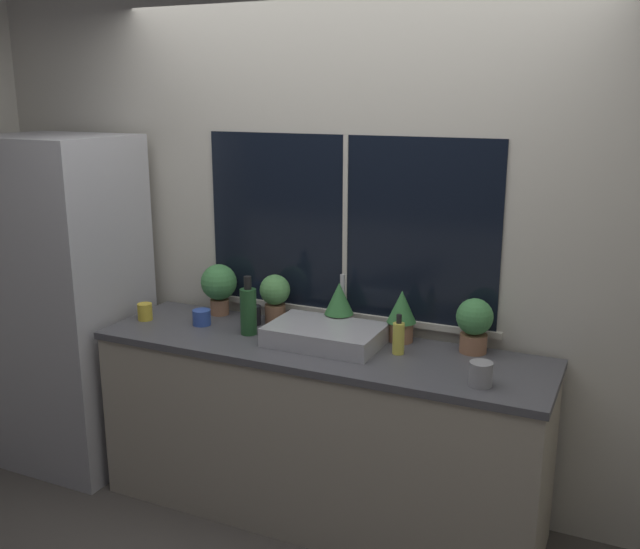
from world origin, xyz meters
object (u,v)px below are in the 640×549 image
at_px(sink, 325,334).
at_px(potted_plant_center, 339,305).
at_px(mug_yellow, 145,312).
at_px(refrigerator, 66,304).
at_px(mug_black, 254,315).
at_px(potted_plant_far_right, 474,323).
at_px(potted_plant_left, 275,295).
at_px(potted_plant_right, 402,314).
at_px(mug_grey, 481,374).
at_px(soap_bottle, 399,337).
at_px(mug_blue, 202,317).
at_px(potted_plant_far_left, 219,285).
at_px(bottle_tall, 248,310).

bearing_deg(sink, potted_plant_center, 92.64).
bearing_deg(mug_yellow, refrigerator, -177.74).
bearing_deg(mug_black, potted_plant_far_right, 3.97).
distance_m(potted_plant_left, potted_plant_far_right, 1.04).
distance_m(potted_plant_left, potted_plant_right, 0.69).
bearing_deg(sink, mug_grey, -13.73).
xyz_separation_m(soap_bottle, mug_blue, (-1.06, -0.03, -0.04)).
xyz_separation_m(potted_plant_left, mug_yellow, (-0.65, -0.25, -0.10)).
bearing_deg(potted_plant_far_left, mug_black, -16.88).
height_order(refrigerator, bottle_tall, refrigerator).
height_order(potted_plant_far_left, potted_plant_center, potted_plant_far_left).
xyz_separation_m(sink, mug_yellow, (-1.02, -0.07, -0.00)).
distance_m(sink, mug_blue, 0.70).
bearing_deg(potted_plant_right, mug_black, -174.24).
distance_m(potted_plant_right, mug_blue, 1.04).
xyz_separation_m(sink, potted_plant_center, (-0.01, 0.18, 0.10)).
relative_size(sink, potted_plant_left, 2.09).
bearing_deg(potted_plant_right, sink, -150.18).
distance_m(mug_yellow, mug_black, 0.59).
distance_m(potted_plant_left, mug_yellow, 0.70).
distance_m(potted_plant_far_left, mug_grey, 1.55).
relative_size(sink, bottle_tall, 1.81).
bearing_deg(potted_plant_far_right, bottle_tall, -168.64).
xyz_separation_m(potted_plant_far_right, mug_yellow, (-1.69, -0.25, -0.10)).
distance_m(potted_plant_right, mug_grey, 0.61).
height_order(refrigerator, mug_black, refrigerator).
bearing_deg(mug_black, bottle_tall, -69.66).
bearing_deg(potted_plant_left, potted_plant_far_right, 0.00).
distance_m(soap_bottle, mug_yellow, 1.38).
distance_m(refrigerator, soap_bottle, 1.92).
relative_size(sink, potted_plant_far_right, 2.09).
relative_size(sink, potted_plant_center, 2.10).
height_order(sink, soap_bottle, sink).
bearing_deg(bottle_tall, potted_plant_far_left, 145.03).
distance_m(bottle_tall, mug_blue, 0.31).
relative_size(potted_plant_far_right, mug_blue, 2.75).
relative_size(sink, mug_grey, 5.28).
bearing_deg(potted_plant_right, potted_plant_far_left, -180.00).
relative_size(potted_plant_center, bottle_tall, 0.86).
relative_size(potted_plant_far_left, bottle_tall, 0.93).
height_order(sink, mug_blue, sink).
relative_size(bottle_tall, mug_grey, 2.92).
bearing_deg(mug_blue, mug_grey, -6.94).
height_order(refrigerator, potted_plant_far_left, refrigerator).
distance_m(sink, potted_plant_right, 0.38).
relative_size(potted_plant_far_right, mug_grey, 2.52).
bearing_deg(potted_plant_right, mug_yellow, -169.39).
distance_m(potted_plant_left, bottle_tall, 0.22).
bearing_deg(mug_black, refrigerator, -169.99).
bearing_deg(potted_plant_right, mug_grey, -38.67).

